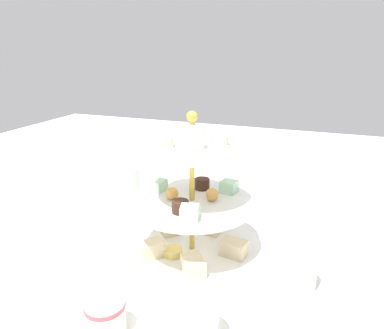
{
  "coord_description": "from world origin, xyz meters",
  "views": [
    {
      "loc": [
        0.59,
        0.22,
        0.39
      ],
      "look_at": [
        0.0,
        0.0,
        0.18
      ],
      "focal_mm": 34.13,
      "sensor_mm": 36.0,
      "label": 1
    }
  ],
  "objects_px": {
    "tiered_serving_stand": "(192,214)",
    "teacup_with_saucer": "(106,318)",
    "water_glass_tall_right": "(128,191)",
    "butter_knife_left": "(262,206)",
    "water_glass_short_left": "(195,319)",
    "water_glass_mid_back": "(299,267)",
    "butter_knife_right": "(41,272)"
  },
  "relations": [
    {
      "from": "water_glass_tall_right",
      "to": "water_glass_short_left",
      "type": "relative_size",
      "value": 1.46
    },
    {
      "from": "water_glass_short_left",
      "to": "teacup_with_saucer",
      "type": "relative_size",
      "value": 0.91
    },
    {
      "from": "teacup_with_saucer",
      "to": "water_glass_mid_back",
      "type": "bearing_deg",
      "value": 129.12
    },
    {
      "from": "tiered_serving_stand",
      "to": "butter_knife_left",
      "type": "bearing_deg",
      "value": 161.37
    },
    {
      "from": "teacup_with_saucer",
      "to": "butter_knife_left",
      "type": "bearing_deg",
      "value": 165.55
    },
    {
      "from": "water_glass_tall_right",
      "to": "water_glass_short_left",
      "type": "xyz_separation_m",
      "value": [
        0.33,
        0.29,
        -0.02
      ]
    },
    {
      "from": "water_glass_tall_right",
      "to": "butter_knife_left",
      "type": "relative_size",
      "value": 0.71
    },
    {
      "from": "teacup_with_saucer",
      "to": "butter_knife_right",
      "type": "xyz_separation_m",
      "value": [
        -0.08,
        -0.19,
        -0.02
      ]
    },
    {
      "from": "butter_knife_right",
      "to": "water_glass_short_left",
      "type": "bearing_deg",
      "value": 48.59
    },
    {
      "from": "teacup_with_saucer",
      "to": "butter_knife_right",
      "type": "bearing_deg",
      "value": -112.73
    },
    {
      "from": "water_glass_short_left",
      "to": "butter_knife_right",
      "type": "xyz_separation_m",
      "value": [
        -0.06,
        -0.32,
        -0.04
      ]
    },
    {
      "from": "tiered_serving_stand",
      "to": "water_glass_tall_right",
      "type": "height_order",
      "value": "tiered_serving_stand"
    },
    {
      "from": "tiered_serving_stand",
      "to": "water_glass_short_left",
      "type": "xyz_separation_m",
      "value": [
        0.22,
        0.09,
        -0.04
      ]
    },
    {
      "from": "tiered_serving_stand",
      "to": "teacup_with_saucer",
      "type": "height_order",
      "value": "tiered_serving_stand"
    },
    {
      "from": "tiered_serving_stand",
      "to": "teacup_with_saucer",
      "type": "distance_m",
      "value": 0.25
    },
    {
      "from": "butter_knife_right",
      "to": "tiered_serving_stand",
      "type": "bearing_deg",
      "value": 93.09
    },
    {
      "from": "water_glass_short_left",
      "to": "butter_knife_right",
      "type": "bearing_deg",
      "value": -100.01
    },
    {
      "from": "water_glass_mid_back",
      "to": "butter_knife_right",
      "type": "bearing_deg",
      "value": -74.73
    },
    {
      "from": "tiered_serving_stand",
      "to": "butter_knife_right",
      "type": "distance_m",
      "value": 0.29
    },
    {
      "from": "water_glass_short_left",
      "to": "water_glass_tall_right",
      "type": "bearing_deg",
      "value": -138.49
    },
    {
      "from": "water_glass_tall_right",
      "to": "water_glass_short_left",
      "type": "distance_m",
      "value": 0.44
    },
    {
      "from": "water_glass_tall_right",
      "to": "teacup_with_saucer",
      "type": "relative_size",
      "value": 1.34
    },
    {
      "from": "tiered_serving_stand",
      "to": "butter_knife_right",
      "type": "xyz_separation_m",
      "value": [
        0.16,
        -0.23,
        -0.08
      ]
    },
    {
      "from": "water_glass_mid_back",
      "to": "water_glass_short_left",
      "type": "bearing_deg",
      "value": -34.39
    },
    {
      "from": "tiered_serving_stand",
      "to": "water_glass_short_left",
      "type": "height_order",
      "value": "tiered_serving_stand"
    },
    {
      "from": "water_glass_short_left",
      "to": "butter_knife_left",
      "type": "relative_size",
      "value": 0.48
    },
    {
      "from": "water_glass_mid_back",
      "to": "teacup_with_saucer",
      "type": "bearing_deg",
      "value": -50.88
    },
    {
      "from": "tiered_serving_stand",
      "to": "teacup_with_saucer",
      "type": "relative_size",
      "value": 3.18
    },
    {
      "from": "teacup_with_saucer",
      "to": "butter_knife_right",
      "type": "relative_size",
      "value": 0.53
    },
    {
      "from": "water_glass_short_left",
      "to": "butter_knife_left",
      "type": "distance_m",
      "value": 0.49
    },
    {
      "from": "butter_knife_left",
      "to": "water_glass_tall_right",
      "type": "bearing_deg",
      "value": 47.58
    },
    {
      "from": "butter_knife_left",
      "to": "butter_knife_right",
      "type": "bearing_deg",
      "value": 72.53
    }
  ]
}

